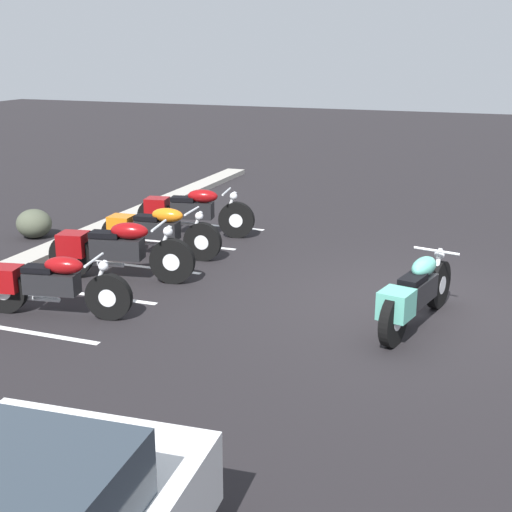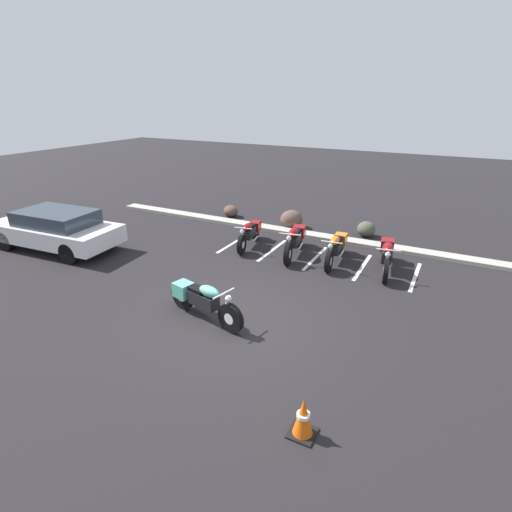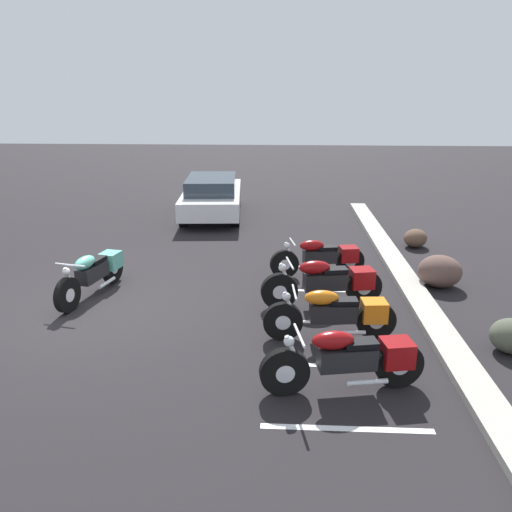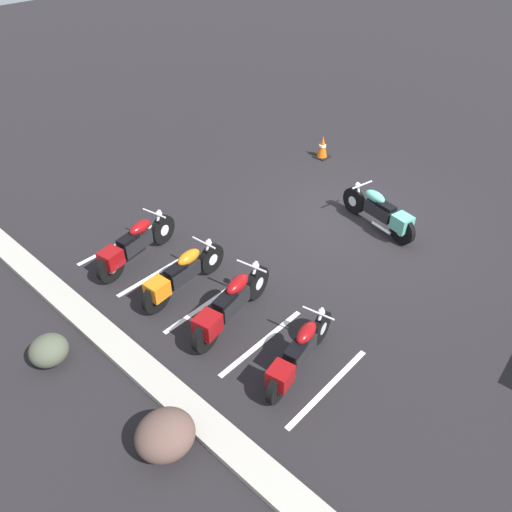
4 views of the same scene
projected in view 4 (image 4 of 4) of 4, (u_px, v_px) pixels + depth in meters
ground at (349, 220)px, 12.07m from camera, size 60.00×60.00×0.00m
motorcycle_teal_featured at (381, 212)px, 11.50m from camera, size 2.18×0.82×0.87m
parked_bike_0 at (298, 354)px, 8.16m from camera, size 0.72×2.09×0.83m
parked_bike_1 at (229, 305)px, 9.01m from camera, size 0.79×2.30×0.91m
parked_bike_2 at (180, 275)px, 9.73m from camera, size 0.61×2.18×0.86m
parked_bike_3 at (133, 245)px, 10.48m from camera, size 0.76×2.25×0.89m
concrete_curb at (141, 367)px, 8.43m from camera, size 18.00×0.50×0.12m
landscape_rock_0 at (49, 350)px, 8.44m from camera, size 0.64×0.67×0.54m
landscape_rock_2 at (165, 435)px, 7.11m from camera, size 1.00×1.05×0.67m
traffic_cone at (322, 147)px, 14.55m from camera, size 0.40×0.40×0.66m
stall_line_0 at (328, 388)px, 8.16m from camera, size 0.10×2.10×0.00m
stall_line_1 at (262, 342)px, 8.95m from camera, size 0.10×2.10×0.00m
stall_line_2 at (206, 304)px, 9.73m from camera, size 0.10×2.10×0.00m
stall_line_3 at (159, 272)px, 10.52m from camera, size 0.10×2.10×0.00m
stall_line_4 at (119, 244)px, 11.31m from camera, size 0.10×2.10×0.00m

